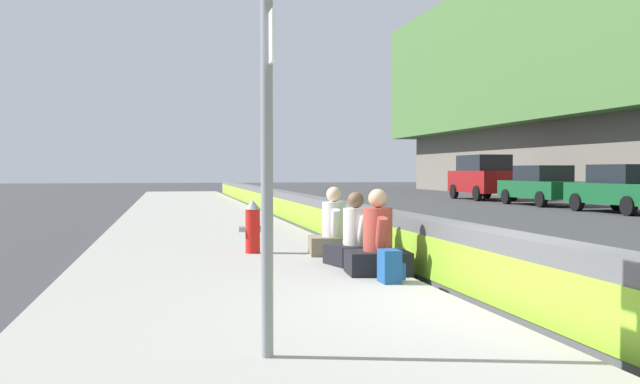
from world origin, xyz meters
TOP-DOWN VIEW (x-y plane):
  - ground_plane at (0.00, 0.00)m, footprint 160.00×160.00m
  - sidewalk_strip at (0.00, 2.65)m, footprint 80.00×4.40m
  - jersey_barrier at (0.00, 0.00)m, footprint 76.00×0.45m
  - route_sign_post at (-1.45, 2.76)m, footprint 0.44×0.09m
  - fire_hydrant at (5.03, 2.12)m, footprint 0.26×0.46m
  - seated_person_foreground at (2.36, 0.79)m, footprint 0.75×0.86m
  - seated_person_middle at (3.33, 0.83)m, footprint 0.79×0.88m
  - seated_person_rear at (4.55, 0.87)m, footprint 0.75×0.85m
  - backpack at (1.63, 0.85)m, footprint 0.32×0.28m
  - parked_car_fourth at (15.47, -12.13)m, footprint 4.55×2.06m
  - parked_car_midline at (21.02, -12.12)m, footprint 4.54×2.02m
  - parked_car_far at (27.08, -12.23)m, footprint 4.85×2.16m

SIDE VIEW (x-z plane):
  - ground_plane at x=0.00m, z-range 0.00..0.00m
  - sidewalk_strip at x=0.00m, z-range 0.00..0.14m
  - backpack at x=1.63m, z-range 0.13..0.53m
  - jersey_barrier at x=0.00m, z-range 0.00..0.85m
  - seated_person_middle at x=3.33m, z-range -0.06..0.99m
  - seated_person_rear at x=4.55m, z-range -0.06..1.03m
  - seated_person_foreground at x=2.36m, z-range -0.07..1.05m
  - fire_hydrant at x=5.03m, z-range 0.15..1.03m
  - parked_car_fourth at x=15.47m, z-range 0.01..1.72m
  - parked_car_midline at x=21.02m, z-range 0.01..1.72m
  - parked_car_far at x=27.08m, z-range 0.04..2.32m
  - route_sign_post at x=-1.45m, z-range 0.43..4.03m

